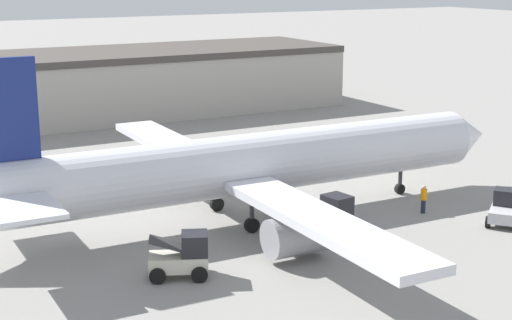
# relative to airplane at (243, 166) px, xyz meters

# --- Properties ---
(ground_plane) EXTENTS (400.00, 400.00, 0.00)m
(ground_plane) POSITION_rel_airplane_xyz_m (0.92, -0.01, -3.44)
(ground_plane) COLOR gray
(airplane) EXTENTS (38.68, 36.31, 10.85)m
(airplane) POSITION_rel_airplane_xyz_m (0.00, 0.00, 0.00)
(airplane) COLOR silver
(airplane) RESTS_ON ground_plane
(ground_crew_worker) EXTENTS (0.41, 0.41, 1.85)m
(ground_crew_worker) POSITION_rel_airplane_xyz_m (10.74, -4.41, -2.46)
(ground_crew_worker) COLOR #1E2338
(ground_crew_worker) RESTS_ON ground_plane
(baggage_tug) EXTENTS (3.20, 2.38, 2.41)m
(baggage_tug) POSITION_rel_airplane_xyz_m (2.90, -5.27, -2.34)
(baggage_tug) COLOR silver
(baggage_tug) RESTS_ON ground_plane
(belt_loader_truck) EXTENTS (3.43, 2.89, 2.33)m
(belt_loader_truck) POSITION_rel_airplane_xyz_m (-7.06, -6.75, -2.34)
(belt_loader_truck) COLOR beige
(belt_loader_truck) RESTS_ON ground_plane
(pushback_tug) EXTENTS (3.43, 3.35, 2.03)m
(pushback_tug) POSITION_rel_airplane_xyz_m (13.81, -8.52, -2.50)
(pushback_tug) COLOR #B2B2B7
(pushback_tug) RESTS_ON ground_plane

